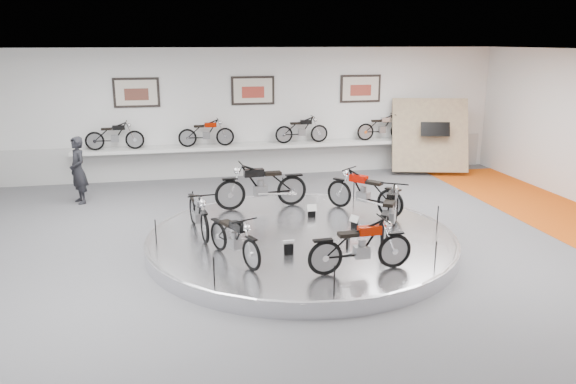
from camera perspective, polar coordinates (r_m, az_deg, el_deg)
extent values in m
plane|color=#545457|center=(11.57, 1.68, -6.16)|extent=(16.00, 16.00, 0.00)
plane|color=white|center=(10.78, 1.85, 14.07)|extent=(16.00, 16.00, 0.00)
plane|color=silver|center=(17.79, -3.56, 8.01)|extent=(16.00, 0.00, 16.00)
plane|color=silver|center=(4.83, 22.11, -13.17)|extent=(16.00, 0.00, 16.00)
cube|color=#BCBCBA|center=(18.01, -3.48, 3.42)|extent=(15.68, 0.04, 1.10)
cylinder|color=silver|center=(11.79, 1.35, -4.96)|extent=(6.40, 6.40, 0.30)
torus|color=#B2B2BA|center=(11.75, 1.35, -4.41)|extent=(6.40, 6.40, 0.10)
cube|color=silver|center=(17.65, -3.37, 4.67)|extent=(11.00, 0.55, 0.10)
cube|color=beige|center=(17.53, -15.15, 9.72)|extent=(1.35, 0.06, 0.88)
cube|color=beige|center=(17.68, -3.58, 10.25)|extent=(1.35, 0.06, 0.88)
cube|color=beige|center=(18.51, 7.38, 10.37)|extent=(1.35, 0.06, 0.88)
cube|color=tan|center=(18.70, 14.22, 5.60)|extent=(2.56, 1.52, 2.30)
imported|color=black|center=(15.80, -20.55, 2.08)|extent=(0.68, 0.77, 1.78)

